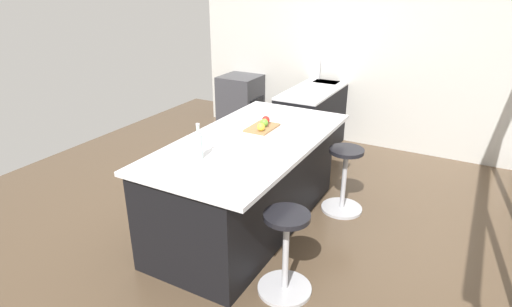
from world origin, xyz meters
TOP-DOWN VIEW (x-y plane):
  - ground_plane at (0.00, 0.00)m, footprint 6.84×6.84m
  - interior_partition_left at (-2.63, 0.00)m, footprint 0.12×4.80m
  - sink_cabinet at (-2.29, -0.27)m, footprint 2.06×0.60m
  - oven_range at (-2.28, -1.65)m, footprint 0.60×0.61m
  - kitchen_island at (0.22, -0.10)m, footprint 2.31×1.17m
  - stool_by_window at (-0.52, 0.67)m, footprint 0.44×0.44m
  - stool_middle at (0.95, 0.67)m, footprint 0.44×0.44m
  - cutting_board at (-0.08, -0.09)m, footprint 0.36×0.24m
  - apple_green at (-0.10, -0.08)m, footprint 0.08×0.08m
  - apple_yellow at (0.03, -0.05)m, footprint 0.08×0.08m
  - apple_red at (-0.19, -0.11)m, footprint 0.08×0.08m
  - water_bottle at (0.84, -0.20)m, footprint 0.06×0.06m

SIDE VIEW (x-z plane):
  - ground_plane at x=0.00m, z-range 0.00..0.00m
  - stool_by_window at x=-0.52m, z-range -0.02..0.70m
  - stool_middle at x=0.95m, z-range -0.02..0.70m
  - oven_range at x=-2.28m, z-range 0.00..0.88m
  - sink_cabinet at x=-2.29m, z-range -0.13..1.06m
  - kitchen_island at x=0.22m, z-range 0.00..0.95m
  - cutting_board at x=-0.08m, z-range 0.94..0.96m
  - apple_yellow at x=0.03m, z-range 0.96..1.04m
  - apple_green at x=-0.10m, z-range 0.96..1.04m
  - apple_red at x=-0.19m, z-range 0.96..1.04m
  - water_bottle at x=0.84m, z-range 0.91..1.22m
  - interior_partition_left at x=-2.63m, z-range 0.00..2.69m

